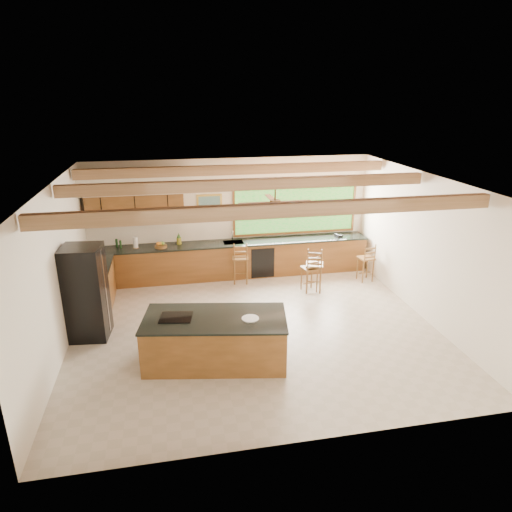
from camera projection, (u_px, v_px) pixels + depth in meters
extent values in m
plane|color=#BEB19E|center=(255.00, 329.00, 9.26)|extent=(7.20, 7.20, 0.00)
cube|color=white|center=(231.00, 217.00, 11.75)|extent=(7.20, 0.04, 3.00)
cube|color=white|center=(304.00, 347.00, 5.75)|extent=(7.20, 0.04, 3.00)
cube|color=white|center=(56.00, 273.00, 8.10)|extent=(0.04, 6.50, 3.00)
cube|color=white|center=(426.00, 248.00, 9.40)|extent=(0.04, 6.50, 3.00)
cube|color=#A37151|center=(255.00, 182.00, 8.24)|extent=(7.20, 6.50, 0.04)
cube|color=#A47B52|center=(275.00, 210.00, 6.81)|extent=(7.10, 0.15, 0.22)
cube|color=#A47B52|center=(250.00, 184.00, 8.75)|extent=(7.10, 0.15, 0.22)
cube|color=#A47B52|center=(236.00, 170.00, 10.41)|extent=(7.10, 0.15, 0.22)
cube|color=brown|center=(136.00, 208.00, 11.01)|extent=(2.30, 0.35, 0.70)
cube|color=white|center=(133.00, 183.00, 10.75)|extent=(2.60, 0.50, 0.48)
cylinder|color=#FFEABF|center=(103.00, 194.00, 10.70)|extent=(0.10, 0.10, 0.01)
cylinder|color=#FFEABF|center=(164.00, 192.00, 10.95)|extent=(0.10, 0.10, 0.01)
cube|color=#63A63B|center=(295.00, 208.00, 11.97)|extent=(3.20, 0.04, 1.30)
cube|color=gold|center=(209.00, 205.00, 11.51)|extent=(0.64, 0.03, 0.54)
cube|color=#457C62|center=(210.00, 205.00, 11.49)|extent=(0.54, 0.01, 0.44)
cube|color=brown|center=(234.00, 260.00, 11.80)|extent=(7.00, 0.65, 0.88)
cube|color=black|center=(233.00, 243.00, 11.64)|extent=(7.04, 0.69, 0.04)
cube|color=brown|center=(94.00, 295.00, 9.76)|extent=(0.65, 2.35, 0.88)
cube|color=black|center=(91.00, 275.00, 9.61)|extent=(0.69, 2.39, 0.04)
cube|color=black|center=(263.00, 263.00, 11.62)|extent=(0.60, 0.02, 0.78)
cube|color=silver|center=(233.00, 243.00, 11.64)|extent=(0.50, 0.38, 0.03)
cylinder|color=silver|center=(232.00, 234.00, 11.77)|extent=(0.03, 0.03, 0.30)
cylinder|color=silver|center=(233.00, 231.00, 11.63)|extent=(0.03, 0.20, 0.03)
cylinder|color=white|center=(135.00, 243.00, 11.14)|extent=(0.12, 0.12, 0.29)
cylinder|color=#1D411A|center=(117.00, 243.00, 11.22)|extent=(0.06, 0.06, 0.21)
cylinder|color=#1D411A|center=(121.00, 244.00, 11.16)|extent=(0.06, 0.06, 0.20)
cube|color=black|center=(339.00, 235.00, 12.05)|extent=(0.23, 0.21, 0.08)
cube|color=brown|center=(215.00, 340.00, 8.02)|extent=(2.59, 1.53, 0.82)
cube|color=black|center=(215.00, 318.00, 7.88)|extent=(2.63, 1.57, 0.04)
cube|color=black|center=(176.00, 317.00, 7.85)|extent=(0.61, 0.52, 0.02)
cylinder|color=white|center=(250.00, 318.00, 7.82)|extent=(0.30, 0.30, 0.01)
cube|color=black|center=(86.00, 293.00, 8.68)|extent=(0.79, 0.77, 1.85)
cube|color=silver|center=(106.00, 291.00, 8.75)|extent=(0.03, 0.05, 1.70)
cube|color=brown|center=(240.00, 258.00, 11.32)|extent=(0.44, 0.44, 0.04)
cylinder|color=brown|center=(235.00, 273.00, 11.26)|extent=(0.04, 0.04, 0.64)
cylinder|color=brown|center=(248.00, 272.00, 11.32)|extent=(0.04, 0.04, 0.64)
cylinder|color=brown|center=(233.00, 269.00, 11.54)|extent=(0.04, 0.04, 0.64)
cylinder|color=brown|center=(245.00, 268.00, 11.60)|extent=(0.04, 0.04, 0.64)
cube|color=brown|center=(310.00, 268.00, 10.83)|extent=(0.41, 0.41, 0.04)
cylinder|color=brown|center=(305.00, 283.00, 10.78)|extent=(0.03, 0.03, 0.57)
cylinder|color=brown|center=(316.00, 282.00, 10.83)|extent=(0.03, 0.03, 0.57)
cylinder|color=brown|center=(302.00, 278.00, 11.04)|extent=(0.03, 0.03, 0.57)
cylinder|color=brown|center=(313.00, 277.00, 11.09)|extent=(0.03, 0.03, 0.57)
cube|color=brown|center=(314.00, 265.00, 10.82)|extent=(0.51, 0.51, 0.04)
cylinder|color=brown|center=(310.00, 281.00, 10.77)|extent=(0.04, 0.04, 0.65)
cylinder|color=brown|center=(322.00, 280.00, 10.82)|extent=(0.04, 0.04, 0.65)
cylinder|color=brown|center=(306.00, 276.00, 11.06)|extent=(0.04, 0.04, 0.65)
cylinder|color=brown|center=(318.00, 275.00, 11.11)|extent=(0.04, 0.04, 0.65)
cube|color=brown|center=(366.00, 258.00, 11.45)|extent=(0.40, 0.40, 0.04)
cylinder|color=brown|center=(362.00, 272.00, 11.40)|extent=(0.03, 0.03, 0.58)
cylinder|color=brown|center=(373.00, 271.00, 11.45)|extent=(0.03, 0.03, 0.58)
cylinder|color=brown|center=(358.00, 268.00, 11.66)|extent=(0.03, 0.03, 0.58)
cylinder|color=brown|center=(368.00, 267.00, 11.71)|extent=(0.03, 0.03, 0.58)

